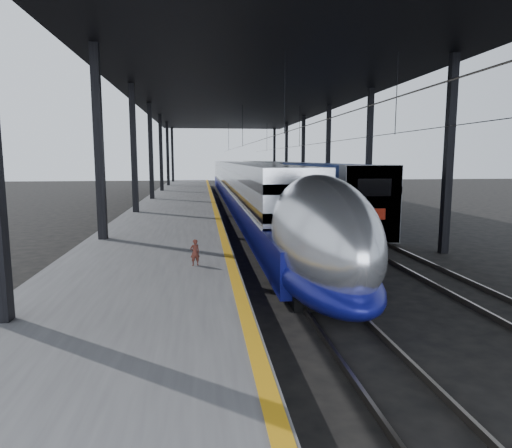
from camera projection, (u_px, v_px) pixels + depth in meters
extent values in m
plane|color=black|center=(251.00, 290.00, 15.33)|extent=(160.00, 160.00, 0.00)
cube|color=#4C4C4F|center=(177.00, 210.00, 34.50)|extent=(6.00, 80.00, 1.00)
cube|color=orange|center=(214.00, 203.00, 34.76)|extent=(0.30, 80.00, 0.01)
cube|color=slate|center=(240.00, 215.00, 35.12)|extent=(0.08, 80.00, 0.16)
cube|color=slate|center=(258.00, 215.00, 35.29)|extent=(0.08, 80.00, 0.16)
cube|color=slate|center=(303.00, 214.00, 35.71)|extent=(0.08, 80.00, 0.16)
cube|color=slate|center=(321.00, 214.00, 35.88)|extent=(0.08, 80.00, 0.16)
cube|color=black|center=(99.00, 156.00, 18.92)|extent=(0.35, 0.35, 9.00)
cube|color=black|center=(449.00, 156.00, 20.74)|extent=(0.35, 0.35, 9.00)
cube|color=black|center=(134.00, 157.00, 28.75)|extent=(0.35, 0.35, 9.00)
cube|color=black|center=(369.00, 157.00, 30.57)|extent=(0.35, 0.35, 9.00)
cube|color=black|center=(151.00, 157.00, 38.57)|extent=(0.35, 0.35, 9.00)
cube|color=black|center=(328.00, 157.00, 40.39)|extent=(0.35, 0.35, 9.00)
cube|color=black|center=(161.00, 158.00, 48.40)|extent=(0.35, 0.35, 9.00)
cube|color=black|center=(303.00, 158.00, 50.22)|extent=(0.35, 0.35, 9.00)
cube|color=black|center=(168.00, 158.00, 58.23)|extent=(0.35, 0.35, 9.00)
cube|color=black|center=(286.00, 158.00, 60.05)|extent=(0.35, 0.35, 9.00)
cube|color=black|center=(173.00, 158.00, 68.06)|extent=(0.35, 0.35, 9.00)
cube|color=black|center=(274.00, 158.00, 69.88)|extent=(0.35, 0.35, 9.00)
cube|color=black|center=(247.00, 93.00, 33.90)|extent=(18.00, 75.00, 0.45)
cylinder|color=slate|center=(249.00, 144.00, 34.44)|extent=(0.03, 74.00, 0.03)
cylinder|color=slate|center=(313.00, 144.00, 35.03)|extent=(0.03, 74.00, 0.03)
cube|color=silver|center=(238.00, 181.00, 45.08)|extent=(2.72, 57.00, 3.76)
cube|color=navy|center=(239.00, 194.00, 43.77)|extent=(2.80, 62.00, 1.46)
cube|color=silver|center=(238.00, 186.00, 45.14)|extent=(2.82, 57.00, 0.09)
cube|color=black|center=(238.00, 170.00, 44.93)|extent=(2.76, 57.00, 0.39)
cube|color=black|center=(238.00, 181.00, 45.08)|extent=(2.76, 57.00, 0.39)
ellipsoid|color=silver|center=(319.00, 235.00, 14.14)|extent=(2.72, 8.40, 3.76)
ellipsoid|color=navy|center=(319.00, 269.00, 14.29)|extent=(2.80, 8.40, 1.60)
ellipsoid|color=black|center=(346.00, 223.00, 11.48)|extent=(1.41, 2.20, 0.85)
cube|color=black|center=(318.00, 292.00, 14.40)|extent=(2.07, 2.60, 0.40)
cube|color=black|center=(248.00, 212.00, 36.02)|extent=(2.07, 2.60, 0.40)
cube|color=navy|center=(326.00, 192.00, 31.80)|extent=(2.90, 18.00, 3.94)
cube|color=gray|center=(369.00, 204.00, 23.55)|extent=(2.95, 1.20, 3.99)
cube|color=black|center=(374.00, 187.00, 22.81)|extent=(1.76, 0.06, 0.88)
cube|color=#A91D0D|center=(373.00, 214.00, 23.00)|extent=(1.24, 0.06, 0.57)
cube|color=gray|center=(279.00, 180.00, 50.48)|extent=(2.90, 18.00, 3.94)
cube|color=gray|center=(258.00, 174.00, 69.15)|extent=(2.90, 18.00, 3.94)
cube|color=black|center=(353.00, 232.00, 26.17)|extent=(2.28, 2.40, 0.36)
cube|color=black|center=(284.00, 199.00, 47.80)|extent=(2.28, 2.40, 0.36)
imported|color=#55251C|center=(195.00, 252.00, 14.48)|extent=(0.36, 0.29, 0.85)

